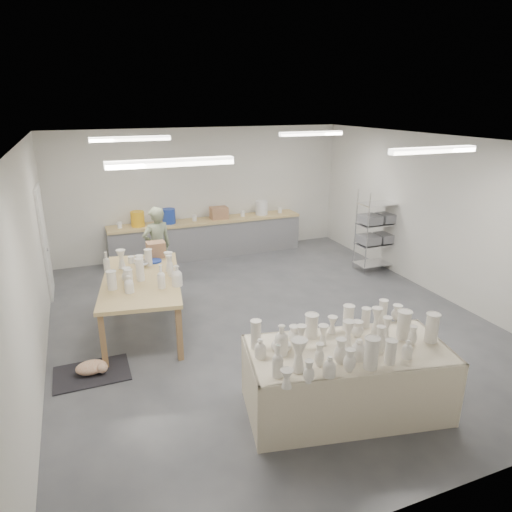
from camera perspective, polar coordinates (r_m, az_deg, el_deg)
name	(u,v)px	position (r m, az deg, el deg)	size (l,w,h in m)	color
room	(260,202)	(7.28, 0.51, 6.78)	(8.00, 8.02, 3.00)	#424449
back_counter	(207,237)	(11.01, -6.12, 2.44)	(4.60, 0.60, 1.24)	tan
wire_shelf	(378,230)	(10.28, 14.98, 3.20)	(0.88, 0.48, 1.80)	silver
drying_table	(346,377)	(5.73, 11.16, -14.60)	(2.54, 1.58, 1.21)	olive
work_table	(143,276)	(7.60, -13.94, -2.39)	(1.56, 2.54, 1.26)	tan
rug	(92,373)	(6.89, -19.82, -13.63)	(1.00, 0.70, 0.02)	black
cat	(93,367)	(6.82, -19.74, -12.96)	(0.47, 0.37, 0.18)	white
potter	(157,247)	(9.30, -12.22, 1.13)	(0.60, 0.39, 1.63)	gray
red_stool	(157,269)	(9.73, -12.27, -1.61)	(0.33, 0.33, 0.28)	red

